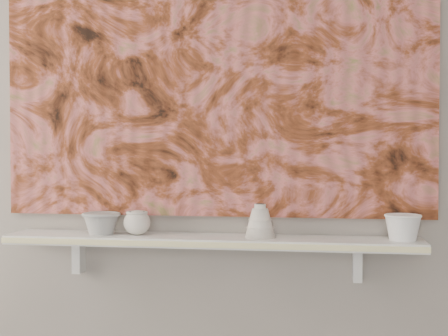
% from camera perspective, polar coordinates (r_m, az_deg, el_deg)
% --- Properties ---
extents(wall_back, '(3.60, 0.00, 3.60)m').
position_cam_1_polar(wall_back, '(2.18, -0.86, 5.06)').
color(wall_back, gray).
rests_on(wall_back, floor).
extents(shelf, '(1.40, 0.18, 0.03)m').
position_cam_1_polar(shelf, '(2.11, -1.29, -6.67)').
color(shelf, silver).
rests_on(shelf, wall_back).
extents(shelf_stripe, '(1.40, 0.01, 0.02)m').
position_cam_1_polar(shelf_stripe, '(2.02, -1.75, -7.05)').
color(shelf_stripe, beige).
rests_on(shelf_stripe, shelf).
extents(bracket_left, '(0.03, 0.06, 0.12)m').
position_cam_1_polar(bracket_left, '(2.32, -13.14, -7.83)').
color(bracket_left, silver).
rests_on(bracket_left, wall_back).
extents(bracket_right, '(0.03, 0.06, 0.12)m').
position_cam_1_polar(bracket_right, '(2.16, 12.09, -8.53)').
color(bracket_right, silver).
rests_on(bracket_right, wall_back).
extents(painting, '(1.50, 0.02, 1.10)m').
position_cam_1_polar(painting, '(2.19, -0.93, 10.05)').
color(painting, brown).
rests_on(painting, wall_back).
extents(house_motif, '(0.09, 0.00, 0.08)m').
position_cam_1_polar(house_motif, '(2.13, 11.07, 1.94)').
color(house_motif, black).
rests_on(house_motif, painting).
extents(bowl_grey, '(0.16, 0.16, 0.08)m').
position_cam_1_polar(bowl_grey, '(2.20, -11.15, -4.95)').
color(bowl_grey, '#989895').
rests_on(bowl_grey, shelf).
extents(cup_cream, '(0.11, 0.11, 0.08)m').
position_cam_1_polar(cup_cream, '(2.16, -7.96, -4.96)').
color(cup_cream, beige).
rests_on(cup_cream, shelf).
extents(bell_vessel, '(0.13, 0.13, 0.11)m').
position_cam_1_polar(bell_vessel, '(2.08, 3.32, -4.83)').
color(bell_vessel, beige).
rests_on(bell_vessel, shelf).
extents(bowl_white, '(0.14, 0.14, 0.09)m').
position_cam_1_polar(bowl_white, '(2.09, 16.04, -5.22)').
color(bowl_white, white).
rests_on(bowl_white, shelf).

